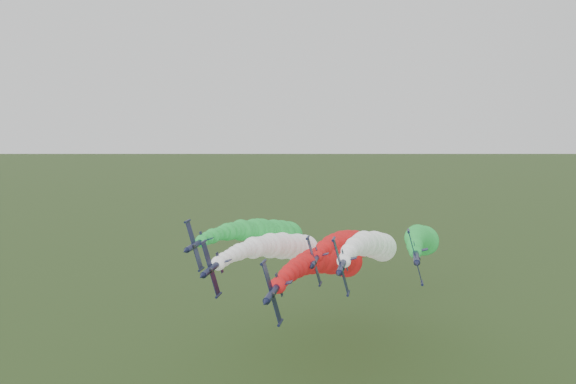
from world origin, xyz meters
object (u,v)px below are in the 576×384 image
(jet_inner_left, at_px, (286,247))
(jet_trail, at_px, (350,244))
(jet_outer_left, at_px, (270,233))
(jet_inner_right, at_px, (373,246))
(jet_lead, at_px, (332,261))
(jet_outer_right, at_px, (421,240))

(jet_inner_left, relative_size, jet_trail, 1.01)
(jet_outer_left, xyz_separation_m, jet_trail, (20.85, 6.39, -3.47))
(jet_outer_left, bearing_deg, jet_inner_left, -57.45)
(jet_inner_right, height_order, jet_outer_left, jet_outer_left)
(jet_lead, relative_size, jet_inner_right, 1.00)
(jet_outer_left, bearing_deg, jet_lead, -44.65)
(jet_inner_left, height_order, jet_outer_right, jet_outer_right)
(jet_lead, bearing_deg, jet_outer_right, 40.04)
(jet_inner_left, relative_size, jet_outer_left, 1.00)
(jet_trail, bearing_deg, jet_lead, -95.02)
(jet_inner_left, distance_m, jet_outer_left, 11.78)
(jet_lead, xyz_separation_m, jet_outer_right, (20.56, 17.27, 2.02))
(jet_inner_left, bearing_deg, jet_lead, -34.75)
(jet_trail, bearing_deg, jet_outer_right, -22.36)
(jet_outer_right, bearing_deg, jet_outer_left, 178.29)
(jet_lead, distance_m, jet_trail, 24.97)
(jet_lead, distance_m, jet_inner_right, 14.69)
(jet_inner_right, bearing_deg, jet_inner_left, -171.66)
(jet_inner_right, distance_m, jet_outer_right, 13.04)
(jet_inner_left, height_order, jet_outer_left, jet_outer_left)
(jet_inner_right, distance_m, jet_outer_left, 28.30)
(jet_outer_left, distance_m, jet_trail, 22.08)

